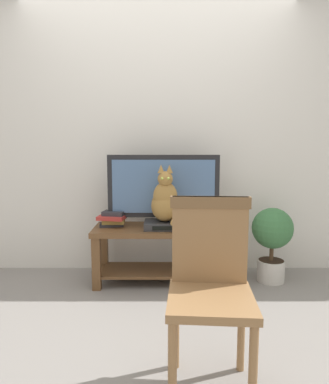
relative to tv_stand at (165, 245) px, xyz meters
The scene contains 9 objects.
ground_plane 0.70m from the tv_stand, 95.28° to the right, with size 12.00×12.00×0.00m, color gray.
back_wall 1.14m from the tv_stand, 97.96° to the left, with size 7.00×0.12×2.80m, color silver.
tv_stand is the anchor object (origin of this frame).
tv 0.50m from the tv_stand, 89.98° to the left, with size 0.98×0.20×0.63m.
media_box 0.20m from the tv_stand, 73.91° to the right, with size 0.36×0.25×0.07m.
cat 0.41m from the tv_stand, 76.25° to the right, with size 0.24×0.31×0.49m.
wooden_chair 1.37m from the tv_stand, 79.88° to the right, with size 0.44×0.44×0.94m.
book_stack 0.50m from the tv_stand, behind, with size 0.26×0.21×0.13m.
potted_plant 0.96m from the tv_stand, ahead, with size 0.36×0.36×0.66m.
Camera 1 is at (0.07, -2.39, 1.20)m, focal length 32.77 mm.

